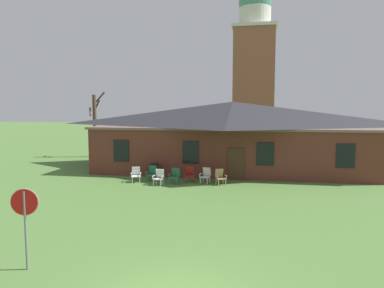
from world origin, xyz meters
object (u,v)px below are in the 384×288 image
Objects in this scene: lawn_chair_left_end at (159,177)px; lawn_chair_middle at (175,175)px; lawn_chair_right_end at (190,174)px; lawn_chair_far_side at (206,175)px; lawn_chair_under_eave at (220,176)px; stop_sign at (25,212)px; lawn_chair_near_door at (152,173)px; trash_bin at (154,170)px; lawn_chair_by_porch at (136,174)px.

lawn_chair_left_end is 1.00× the size of lawn_chair_middle.
lawn_chair_right_end is at bearing 36.94° from lawn_chair_middle.
lawn_chair_far_side and lawn_chair_under_eave have the same top height.
stop_sign reaches higher than lawn_chair_near_door.
lawn_chair_middle is 1.95m from lawn_chair_far_side.
stop_sign reaches higher than lawn_chair_right_end.
lawn_chair_left_end is 0.98× the size of trash_bin.
lawn_chair_middle is at bearing 0.50° from lawn_chair_by_porch.
lawn_chair_under_eave is at bearing 4.21° from lawn_chair_middle.
lawn_chair_middle is 2.82m from lawn_chair_under_eave.
lawn_chair_right_end is at bearing 168.61° from lawn_chair_under_eave.
lawn_chair_under_eave is (5.35, 0.23, 0.00)m from lawn_chair_by_porch.
lawn_chair_by_porch is 2.54m from lawn_chair_middle.
lawn_chair_middle is at bearing -163.65° from lawn_chair_far_side.
lawn_chair_right_end is 2.04m from lawn_chair_under_eave.
lawn_chair_by_porch is at bearing -169.32° from lawn_chair_right_end.
lawn_chair_far_side is at bearing 1.05° from lawn_chair_near_door.
lawn_chair_by_porch is 1.00× the size of lawn_chair_left_end.
lawn_chair_by_porch and lawn_chair_right_end have the same top height.
trash_bin is at bearing 113.89° from lawn_chair_left_end.
stop_sign reaches higher than lawn_chair_left_end.
lawn_chair_near_door is 0.98× the size of trash_bin.
lawn_chair_left_end and lawn_chair_far_side have the same top height.
lawn_chair_far_side is (1.87, 0.55, 0.00)m from lawn_chair_middle.
lawn_chair_far_side is at bearing -14.60° from trash_bin.
lawn_chair_middle and lawn_chair_far_side have the same top height.
lawn_chair_far_side is at bearing 75.28° from stop_sign.
lawn_chair_near_door is at bearing -177.07° from lawn_chair_right_end.
lawn_chair_far_side is at bearing 160.03° from lawn_chair_under_eave.
lawn_chair_right_end is 1.00× the size of lawn_chair_under_eave.
stop_sign is 12.65m from lawn_chair_middle.
lawn_chair_near_door is (-0.08, 12.97, -1.22)m from stop_sign.
trash_bin is at bearing 90.99° from stop_sign.
stop_sign reaches higher than trash_bin.
lawn_chair_left_end and lawn_chair_right_end have the same top height.
lawn_chair_under_eave is (4.37, 12.70, -1.22)m from stop_sign.
stop_sign is at bearing -97.09° from lawn_chair_middle.
lawn_chair_left_end is 2.97m from lawn_chair_far_side.
stop_sign is 12.57m from lawn_chair_by_porch.
lawn_chair_left_end is at bearing -66.11° from trash_bin.
stop_sign is 2.53× the size of lawn_chair_far_side.
lawn_chair_far_side is 3.79m from trash_bin.
lawn_chair_middle is 1.00× the size of lawn_chair_far_side.
stop_sign is 11.98m from lawn_chair_left_end.
lawn_chair_middle and lawn_chair_under_eave have the same top height.
lawn_chair_left_end is 3.77m from lawn_chair_under_eave.
stop_sign is 13.03m from lawn_chair_near_door.
lawn_chair_left_end is (0.69, 11.90, -1.22)m from stop_sign.
lawn_chair_left_end is at bearing -144.45° from lawn_chair_right_end.
lawn_chair_far_side is (3.51, 0.06, 0.00)m from lawn_chair_near_door.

